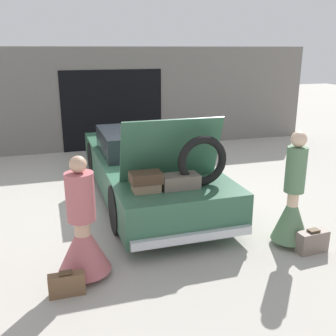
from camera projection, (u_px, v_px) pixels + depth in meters
ground_plane at (148, 194)px, 7.76m from camera, size 40.00×40.00×0.00m
garage_wall_back at (112, 99)px, 10.90m from camera, size 12.00×0.14×2.80m
car at (147, 166)px, 7.59m from camera, size 1.89×5.05×1.78m
person_left at (83, 235)px, 4.85m from camera, size 0.66×0.66×1.57m
person_right at (292, 205)px, 5.61m from camera, size 0.54×0.54×1.69m
suitcase_beside_left_person at (67, 284)px, 4.55m from camera, size 0.42×0.13×0.31m
suitcase_beside_right_person at (312, 241)px, 5.52m from camera, size 0.46×0.21×0.35m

